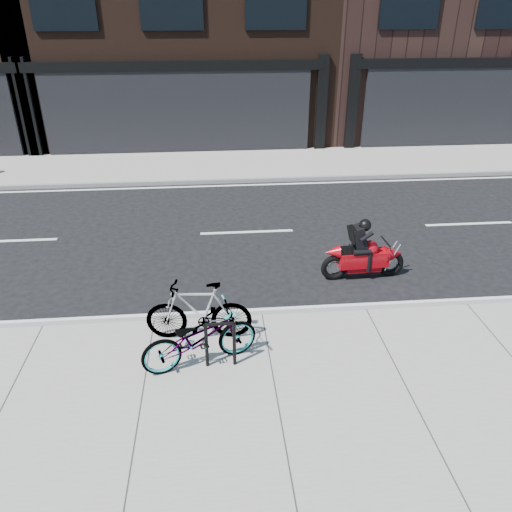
{
  "coord_description": "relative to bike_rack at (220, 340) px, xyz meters",
  "views": [
    {
      "loc": [
        -0.81,
        -9.75,
        5.41
      ],
      "look_at": [
        -0.03,
        -1.09,
        0.9
      ],
      "focal_mm": 35.0,
      "sensor_mm": 36.0,
      "label": 1
    }
  ],
  "objects": [
    {
      "name": "sidewalk_far",
      "position": [
        0.8,
        11.12,
        -0.55
      ],
      "size": [
        60.0,
        3.5,
        0.13
      ],
      "primitive_type": "cube",
      "color": "gray",
      "rests_on": "ground"
    },
    {
      "name": "sidewalk_near",
      "position": [
        0.8,
        -1.63,
        -0.55
      ],
      "size": [
        60.0,
        6.0,
        0.13
      ],
      "primitive_type": "cube",
      "color": "gray",
      "rests_on": "ground"
    },
    {
      "name": "bike_rack",
      "position": [
        0.0,
        0.0,
        0.0
      ],
      "size": [
        0.5,
        0.06,
        0.83
      ],
      "rotation": [
        0.0,
        0.0,
        -0.0
      ],
      "color": "black",
      "rests_on": "sidewalk_near"
    },
    {
      "name": "bicycle_front",
      "position": [
        -0.32,
        0.08,
        0.01
      ],
      "size": [
        2.01,
        1.21,
        1.0
      ],
      "primitive_type": "imported",
      "rotation": [
        0.0,
        0.0,
        1.88
      ],
      "color": "gray",
      "rests_on": "sidewalk_near"
    },
    {
      "name": "ground",
      "position": [
        0.8,
        3.37,
        -0.62
      ],
      "size": [
        120.0,
        120.0,
        0.0
      ],
      "primitive_type": "plane",
      "color": "black",
      "rests_on": "ground"
    },
    {
      "name": "motorcycle",
      "position": [
        3.2,
        2.82,
        -0.06
      ],
      "size": [
        1.84,
        0.43,
        1.38
      ],
      "rotation": [
        0.0,
        0.0,
        0.05
      ],
      "color": "black",
      "rests_on": "ground"
    },
    {
      "name": "bicycle_rear",
      "position": [
        -0.35,
        0.77,
        0.06
      ],
      "size": [
        1.85,
        0.64,
        1.09
      ],
      "primitive_type": "imported",
      "rotation": [
        0.0,
        0.0,
        4.64
      ],
      "color": "gray",
      "rests_on": "sidewalk_near"
    }
  ]
}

